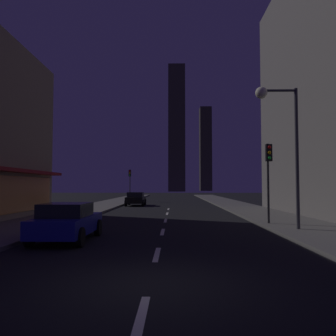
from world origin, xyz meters
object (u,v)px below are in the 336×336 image
Objects in this scene: car_parked_near at (67,221)px; fire_hydrant_far_left at (84,209)px; car_parked_far at (136,199)px; street_lamp_right at (279,122)px; traffic_light_near_right at (269,165)px; traffic_light_far_left at (130,178)px.

car_parked_near reaches higher than fire_hydrant_far_left.
fire_hydrant_far_left is at bearing -100.32° from car_parked_far.
traffic_light_near_right is at bearing 86.95° from street_lamp_right.
car_parked_near is at bearing -151.72° from traffic_light_near_right.
street_lamp_right is at bearing -70.59° from traffic_light_far_left.
fire_hydrant_far_left is 0.16× the size of traffic_light_far_left.
car_parked_far is at bearing 113.02° from street_lamp_right.
street_lamp_right is at bearing 16.40° from car_parked_near.
car_parked_near and car_parked_far have the same top height.
traffic_light_near_right is 0.64× the size of street_lamp_right.
car_parked_near is at bearing -86.76° from traffic_light_far_left.
traffic_light_far_left is at bearing 93.24° from car_parked_near.
traffic_light_near_right is 30.67m from traffic_light_far_left.
car_parked_near is 1.00× the size of car_parked_far.
street_lamp_right is at bearing -66.98° from car_parked_far.
traffic_light_far_left is at bearing 88.98° from fire_hydrant_far_left.
car_parked_far is 12.84m from fire_hydrant_far_left.
car_parked_near is 0.64× the size of street_lamp_right.
street_lamp_right is (10.88, -30.88, 1.87)m from traffic_light_far_left.
fire_hydrant_far_left is at bearing -91.02° from traffic_light_far_left.
car_parked_near is 11.39m from fire_hydrant_far_left.
fire_hydrant_far_left is (-2.30, -12.63, -0.29)m from car_parked_far.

